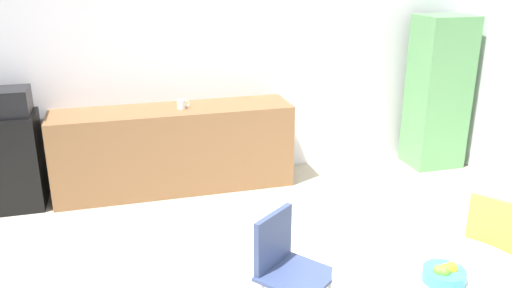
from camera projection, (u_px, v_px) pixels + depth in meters
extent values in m
cube|color=silver|center=(217.00, 62.00, 5.84)|extent=(6.00, 0.10, 2.60)
cube|color=brown|center=(174.00, 149.00, 5.66)|extent=(2.51, 0.60, 0.90)
cube|color=black|center=(13.00, 161.00, 5.25)|extent=(0.54, 0.54, 0.95)
cube|color=black|center=(3.00, 102.00, 5.05)|extent=(0.48, 0.38, 0.26)
cube|color=#599959|center=(438.00, 93.00, 6.20)|extent=(0.60, 0.50, 1.78)
cylinder|color=white|center=(440.00, 284.00, 2.82)|extent=(1.14, 1.14, 0.03)
cylinder|color=silver|center=(509.00, 288.00, 3.67)|extent=(0.02, 0.02, 0.42)
cylinder|color=silver|center=(463.00, 272.00, 3.86)|extent=(0.02, 0.02, 0.42)
cube|color=#D8CC4C|center=(483.00, 262.00, 3.58)|extent=(0.59, 0.59, 0.03)
cube|color=#D8CC4C|center=(496.00, 225.00, 3.65)|extent=(0.25, 0.33, 0.38)
cylinder|color=silver|center=(289.00, 286.00, 3.70)|extent=(0.02, 0.02, 0.42)
cube|color=#384772|center=(297.00, 276.00, 3.42)|extent=(0.59, 0.59, 0.03)
cube|color=#384772|center=(273.00, 239.00, 3.46)|extent=(0.32, 0.26, 0.38)
cylinder|color=teal|center=(444.00, 275.00, 2.81)|extent=(0.23, 0.23, 0.07)
sphere|color=yellow|center=(445.00, 270.00, 2.79)|extent=(0.07, 0.07, 0.07)
sphere|color=yellow|center=(451.00, 268.00, 2.81)|extent=(0.07, 0.07, 0.07)
sphere|color=#66B233|center=(440.00, 271.00, 2.78)|extent=(0.07, 0.07, 0.07)
sphere|color=#66B233|center=(444.00, 272.00, 2.78)|extent=(0.07, 0.07, 0.07)
cylinder|color=white|center=(181.00, 104.00, 5.49)|extent=(0.08, 0.08, 0.09)
torus|color=white|center=(187.00, 103.00, 5.50)|extent=(0.06, 0.01, 0.06)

